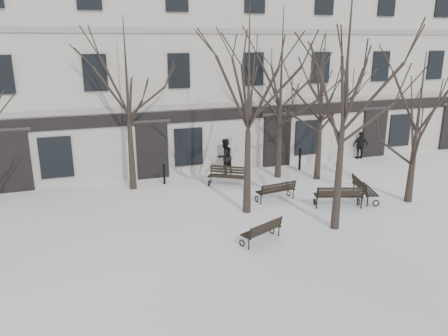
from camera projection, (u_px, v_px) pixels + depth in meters
name	position (u px, v px, depth m)	size (l,w,h in m)	color
ground	(284.00, 229.00, 16.50)	(100.00, 100.00, 0.00)	white
building	(192.00, 63.00, 26.71)	(40.40, 10.20, 11.40)	#BAB6AC
tree_1	(249.00, 87.00, 16.68)	(5.73, 5.73, 8.18)	black
tree_2	(346.00, 78.00, 14.99)	(6.28, 6.28, 8.97)	black
tree_3	(419.00, 111.00, 18.18)	(4.49, 4.49, 6.42)	black
tree_4	(127.00, 84.00, 19.60)	(5.54, 5.54, 7.92)	black
tree_5	(281.00, 74.00, 21.28)	(5.89, 5.89, 8.41)	black
tree_6	(322.00, 89.00, 21.20)	(5.10, 5.10, 7.29)	black
bench_1	(262.00, 230.00, 15.29)	(1.71, 1.18, 0.82)	black
bench_2	(339.00, 195.00, 18.44)	(2.10, 1.31, 1.01)	black
bench_3	(228.00, 175.00, 21.25)	(1.94, 1.57, 0.95)	black
bench_4	(276.00, 190.00, 19.25)	(1.85, 0.88, 0.90)	black
bench_5	(364.00, 188.00, 19.41)	(1.20, 2.00, 0.96)	black
bollard_a	(164.00, 173.00, 21.48)	(0.13, 0.13, 1.04)	black
bollard_b	(300.00, 158.00, 23.84)	(0.16, 0.16, 1.22)	black
pedestrian_b	(225.00, 174.00, 23.21)	(0.94, 0.73, 1.93)	black
pedestrian_c	(359.00, 159.00, 26.28)	(0.97, 0.40, 1.66)	black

